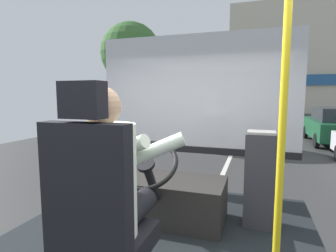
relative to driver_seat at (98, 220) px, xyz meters
The scene contains 9 objects.
ground 9.37m from the driver_seat, 89.69° to the left, with size 18.00×44.00×0.06m.
driver_seat is the anchor object (origin of this frame).
bus_driver 0.23m from the driver_seat, 90.00° to the left, with size 0.79×0.58×0.84m.
steering_console 1.19m from the driver_seat, 90.00° to the left, with size 1.10×1.02×0.83m.
handrail_pole 1.15m from the driver_seat, 25.91° to the left, with size 0.04×0.04×2.02m.
fare_box 1.57m from the driver_seat, 57.30° to the left, with size 0.27×0.23×0.88m.
windshield_panel 2.16m from the driver_seat, 88.63° to the left, with size 2.50×0.08×1.48m.
street_tree 10.64m from the driver_seat, 115.14° to the left, with size 2.56×2.56×5.03m.
parked_car_charcoal 17.85m from the driver_seat, 76.28° to the left, with size 1.87×3.89×1.37m.
Camera 1 is at (0.75, -1.67, 1.97)m, focal length 28.49 mm.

